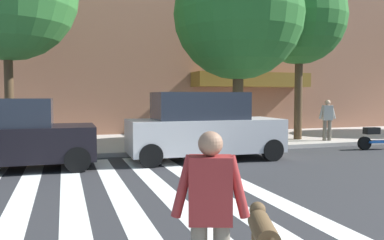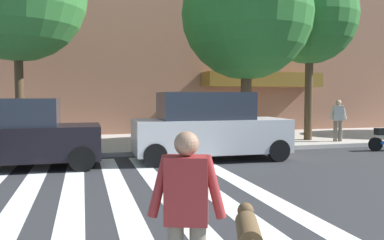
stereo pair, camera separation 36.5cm
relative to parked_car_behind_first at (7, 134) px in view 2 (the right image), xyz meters
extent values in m
plane|color=#2B2B2D|center=(3.42, -5.83, -0.93)|extent=(160.00, 160.00, 0.00)
cube|color=#B0A69C|center=(3.42, 4.29, -0.85)|extent=(80.00, 6.00, 0.15)
cube|color=silver|center=(2.63, -5.83, -0.93)|extent=(0.45, 13.64, 0.01)
cube|color=silver|center=(3.53, -5.83, -0.93)|extent=(0.45, 13.64, 0.01)
cube|color=silver|center=(4.43, -5.83, -0.93)|extent=(0.45, 13.64, 0.01)
cube|color=silver|center=(5.33, -5.83, -0.93)|extent=(0.45, 13.64, 0.01)
cube|color=brown|center=(10.57, 6.69, 1.82)|extent=(5.98, 1.60, 0.70)
cube|color=black|center=(0.06, 0.00, -0.23)|extent=(4.70, 1.90, 0.90)
cube|color=#232833|center=(-0.13, 0.00, 0.59)|extent=(2.90, 1.66, 0.73)
cylinder|color=black|center=(1.92, 0.83, -0.60)|extent=(0.66, 0.23, 0.66)
cylinder|color=black|center=(1.91, -0.87, -0.60)|extent=(0.66, 0.23, 0.66)
cube|color=beige|center=(5.68, 0.00, -0.18)|extent=(4.68, 1.89, 0.99)
cube|color=#232833|center=(5.49, 0.00, 0.72)|extent=(2.74, 1.63, 0.81)
cylinder|color=black|center=(7.54, 0.79, -0.60)|extent=(0.66, 0.23, 0.66)
cylinder|color=black|center=(7.51, -0.85, -0.60)|extent=(0.66, 0.23, 0.66)
cylinder|color=black|center=(3.85, 0.85, -0.60)|extent=(0.66, 0.23, 0.66)
cylinder|color=black|center=(3.82, -0.79, -0.60)|extent=(0.66, 0.23, 0.66)
cylinder|color=black|center=(11.89, 0.23, -0.69)|extent=(0.49, 0.19, 0.48)
cube|color=black|center=(12.16, 0.20, -0.24)|extent=(0.55, 0.36, 0.24)
cylinder|color=#4C3823|center=(-0.08, 2.87, 1.20)|extent=(0.28, 0.28, 3.95)
cylinder|color=#4C3823|center=(7.78, 2.18, 0.96)|extent=(0.40, 0.40, 3.47)
sphere|color=#286628|center=(7.78, 2.18, 4.00)|extent=(4.78, 4.78, 4.78)
cylinder|color=#4C3823|center=(10.83, 2.87, 1.19)|extent=(0.32, 0.32, 3.94)
sphere|color=#286628|center=(10.83, 2.87, 4.20)|extent=(3.78, 3.78, 3.78)
cube|color=maroon|center=(2.82, -7.95, 0.19)|extent=(0.44, 0.35, 0.60)
cylinder|color=maroon|center=(2.59, -7.87, 0.22)|extent=(0.24, 0.16, 0.57)
cylinder|color=maroon|center=(3.04, -8.03, 0.22)|extent=(0.24, 0.16, 0.57)
sphere|color=#936B51|center=(2.82, -7.95, 0.60)|extent=(0.28, 0.28, 0.22)
cylinder|color=brown|center=(3.69, -7.32, -0.48)|extent=(0.49, 0.78, 0.26)
sphere|color=brown|center=(3.84, -6.90, -0.38)|extent=(0.26, 0.26, 0.20)
cylinder|color=#6B6051|center=(11.75, 2.03, -0.37)|extent=(0.18, 0.18, 0.82)
cylinder|color=#6B6051|center=(11.56, 2.07, -0.37)|extent=(0.18, 0.18, 0.82)
cube|color=#B2ADA3|center=(11.66, 2.05, 0.34)|extent=(0.43, 0.32, 0.60)
cylinder|color=#B2ADA3|center=(11.89, 1.99, 0.37)|extent=(0.24, 0.14, 0.57)
cylinder|color=#B2ADA3|center=(11.42, 2.11, 0.37)|extent=(0.24, 0.14, 0.57)
sphere|color=tan|center=(11.66, 2.05, 0.75)|extent=(0.27, 0.27, 0.22)
camera|label=1|loc=(1.60, -11.13, 1.02)|focal=36.59mm
camera|label=2|loc=(1.95, -11.23, 1.02)|focal=36.59mm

